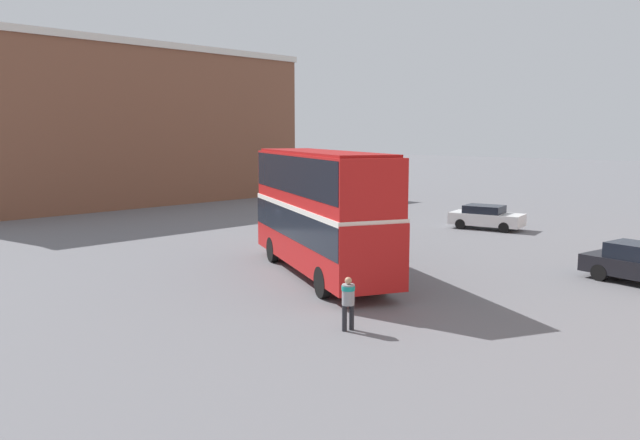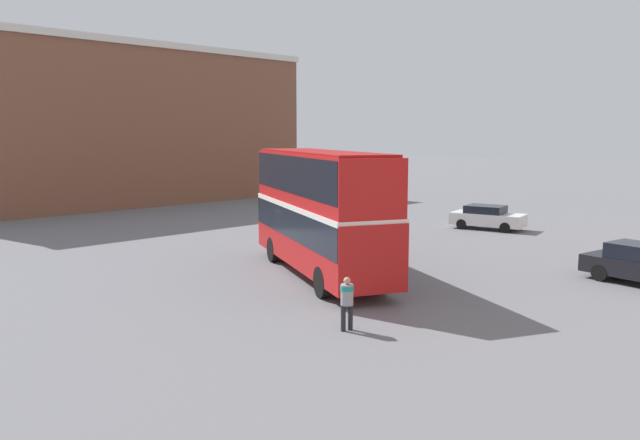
# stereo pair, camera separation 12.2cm
# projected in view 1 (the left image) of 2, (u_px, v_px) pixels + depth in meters

# --- Properties ---
(ground_plane) EXTENTS (240.00, 240.00, 0.00)m
(ground_plane) POSITION_uv_depth(u_px,v_px,m) (311.00, 268.00, 26.32)
(ground_plane) COLOR slate
(building_row_left) EXTENTS (9.20, 30.15, 12.57)m
(building_row_left) POSITION_uv_depth(u_px,v_px,m) (122.00, 125.00, 50.28)
(building_row_left) COLOR brown
(building_row_left) RESTS_ON ground_plane
(double_decker_bus) EXTENTS (10.50, 6.71, 4.95)m
(double_decker_bus) POSITION_uv_depth(u_px,v_px,m) (320.00, 205.00, 24.64)
(double_decker_bus) COLOR red
(double_decker_bus) RESTS_ON ground_plane
(pedestrian_foreground) EXTENTS (0.49, 0.49, 1.57)m
(pedestrian_foreground) POSITION_uv_depth(u_px,v_px,m) (348.00, 298.00, 17.83)
(pedestrian_foreground) COLOR #232328
(pedestrian_foreground) RESTS_ON ground_plane
(parked_car_kerb_near) EXTENTS (4.47, 2.73, 1.41)m
(parked_car_kerb_near) POSITION_uv_depth(u_px,v_px,m) (486.00, 217.00, 36.97)
(parked_car_kerb_near) COLOR silver
(parked_car_kerb_near) RESTS_ON ground_plane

